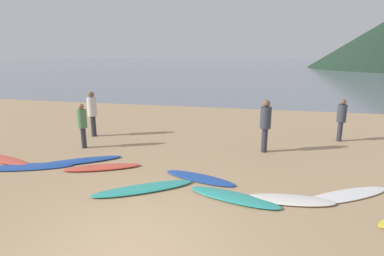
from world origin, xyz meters
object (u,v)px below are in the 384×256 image
person_3 (265,122)px  surfboard_7 (289,200)px  surfboard_0 (1,159)px  surfboard_1 (28,167)px  surfboard_8 (346,195)px  surfboard_5 (200,178)px  person_0 (82,122)px  person_1 (92,110)px  surfboard_4 (143,188)px  surfboard_3 (102,167)px  person_2 (341,117)px  surfboard_6 (234,197)px  surfboard_2 (76,161)px

person_3 → surfboard_7: bearing=-5.4°
surfboard_0 → person_3: person_3 is taller
surfboard_1 → surfboard_8: (8.53, 0.03, 0.00)m
surfboard_5 → person_0: (-4.45, 1.79, 0.89)m
surfboard_0 → person_3: bearing=30.9°
person_0 → person_1: (-0.44, 1.45, 0.13)m
surfboard_4 → surfboard_5: bearing=5.2°
surfboard_0 → surfboard_3: (3.41, 0.03, 0.00)m
surfboard_5 → surfboard_8: bearing=12.8°
surfboard_7 → person_2: size_ratio=1.26×
surfboard_4 → person_0: bearing=107.0°
surfboard_0 → surfboard_6: bearing=4.7°
surfboard_0 → surfboard_7: surfboard_0 is taller
surfboard_2 → surfboard_3: 1.05m
person_1 → surfboard_0: bearing=-46.1°
surfboard_3 → person_3: 5.31m
surfboard_5 → person_1: (-4.89, 3.24, 1.01)m
surfboard_0 → surfboard_3: surfboard_3 is taller
surfboard_7 → surfboard_4: bearing=178.8°
surfboard_6 → person_1: (-5.88, 4.18, 1.00)m
surfboard_2 → surfboard_4: (2.68, -1.36, 0.00)m
surfboard_0 → person_2: size_ratio=1.51×
person_1 → surfboard_6: bearing=32.2°
surfboard_8 → surfboard_1: bearing=148.1°
person_1 → surfboard_5: bearing=34.2°
surfboard_0 → surfboard_2: size_ratio=0.90×
surfboard_4 → surfboard_8: 4.79m
surfboard_0 → person_1: (1.39, 3.16, 1.00)m
surfboard_4 → surfboard_5: size_ratio=1.24×
surfboard_0 → surfboard_3: bearing=13.2°
surfboard_1 → surfboard_7: 7.24m
surfboard_2 → person_3: size_ratio=1.52×
surfboard_3 → surfboard_6: bearing=-39.3°
surfboard_5 → surfboard_6: bearing=-27.1°
person_2 → surfboard_3: bearing=-74.4°
surfboard_0 → person_2: person_2 is taller
person_3 → surfboard_2: bearing=-82.1°
surfboard_0 → person_3: (7.95, 2.61, 0.99)m
surfboard_2 → person_0: (-0.56, 1.38, 0.88)m
surfboard_1 → surfboard_5: surfboard_5 is taller
surfboard_1 → surfboard_7: surfboard_7 is taller
surfboard_0 → surfboard_2: 2.42m
surfboard_6 → surfboard_1: bearing=-170.6°
surfboard_1 → surfboard_6: size_ratio=1.18×
surfboard_8 → person_2: bearing=47.8°
surfboard_0 → person_1: 3.59m
surfboard_0 → surfboard_3: 3.41m
surfboard_6 → surfboard_2: bearing=-179.8°
surfboard_2 → person_0: person_0 is taller
surfboard_2 → surfboard_1: bearing=178.5°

